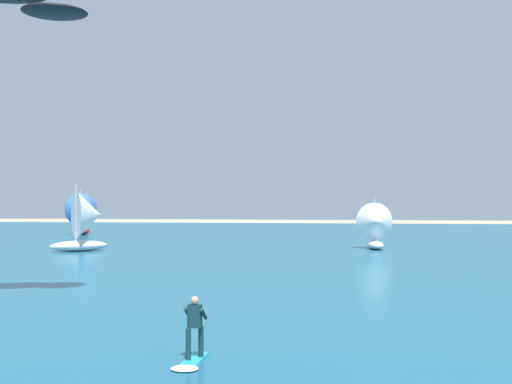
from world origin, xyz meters
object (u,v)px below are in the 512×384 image
sailboat_near_shore (376,225)px  sailboat_far_left (83,213)px  kite (1,3)px  kitesurfer (193,339)px  sailboat_anchored_offshore (87,220)px

sailboat_near_shore → sailboat_far_left: size_ratio=0.82×
kite → sailboat_near_shore: 33.46m
kitesurfer → sailboat_near_shore: (7.76, 34.33, 1.29)m
kitesurfer → sailboat_anchored_offshore: bearing=115.3°
sailboat_far_left → kite: bearing=-72.7°
sailboat_far_left → sailboat_anchored_offshore: sailboat_anchored_offshore is taller
sailboat_anchored_offshore → kitesurfer: bearing=-64.7°
kite → sailboat_near_shore: kite is taller
sailboat_far_left → sailboat_anchored_offshore: bearing=-67.9°
kite → sailboat_anchored_offshore: 26.19m
sailboat_anchored_offshore → sailboat_far_left: bearing=112.1°
kite → sailboat_near_shore: size_ratio=1.64×
kite → sailboat_far_left: kite is taller
sailboat_near_shore → sailboat_anchored_offshore: size_ratio=0.80×
sailboat_near_shore → sailboat_anchored_offshore: (-22.32, -3.49, 0.47)m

